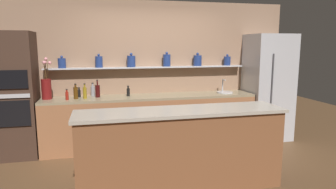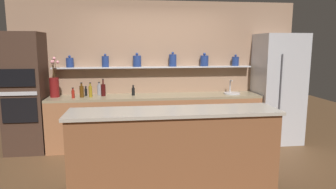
% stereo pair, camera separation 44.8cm
% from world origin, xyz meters
% --- Properties ---
extents(ground_plane, '(12.00, 12.00, 0.00)m').
position_xyz_m(ground_plane, '(0.00, 0.00, 0.00)').
color(ground_plane, brown).
extents(back_wall_unit, '(5.20, 0.28, 2.60)m').
position_xyz_m(back_wall_unit, '(-0.00, 1.60, 1.30)').
color(back_wall_unit, '#937056').
rests_on(back_wall_unit, ground_plane).
extents(back_counter_unit, '(3.72, 0.62, 0.92)m').
position_xyz_m(back_counter_unit, '(-0.07, 1.24, 0.46)').
color(back_counter_unit, '#99603D').
rests_on(back_counter_unit, ground_plane).
extents(island_counter, '(2.59, 0.61, 1.02)m').
position_xyz_m(island_counter, '(0.00, -0.46, 0.51)').
color(island_counter, brown).
rests_on(island_counter, ground_plane).
extents(refrigerator, '(0.79, 0.73, 2.01)m').
position_xyz_m(refrigerator, '(2.20, 1.20, 1.00)').
color(refrigerator, '#B7B7BC').
rests_on(refrigerator, ground_plane).
extents(oven_tower, '(0.64, 0.64, 2.02)m').
position_xyz_m(oven_tower, '(-2.28, 1.24, 1.01)').
color(oven_tower, '#3D281E').
rests_on(oven_tower, ground_plane).
extents(flower_vase, '(0.18, 0.18, 0.69)m').
position_xyz_m(flower_vase, '(-1.81, 1.30, 1.12)').
color(flower_vase, maroon).
rests_on(flower_vase, back_counter_unit).
extents(sink_fixture, '(0.30, 0.30, 0.25)m').
position_xyz_m(sink_fixture, '(1.33, 1.25, 0.94)').
color(sink_fixture, '#B7B7BC').
rests_on(sink_fixture, back_counter_unit).
extents(bottle_sauce_0, '(0.06, 0.06, 0.18)m').
position_xyz_m(bottle_sauce_0, '(-0.47, 1.30, 1.00)').
color(bottle_sauce_0, black).
rests_on(bottle_sauce_0, back_counter_unit).
extents(bottle_sauce_1, '(0.05, 0.05, 0.17)m').
position_xyz_m(bottle_sauce_1, '(-1.30, 1.38, 0.99)').
color(bottle_sauce_1, black).
rests_on(bottle_sauce_1, back_counter_unit).
extents(bottle_spirit_2, '(0.07, 0.07, 0.26)m').
position_xyz_m(bottle_spirit_2, '(-1.35, 1.21, 1.03)').
color(bottle_spirit_2, '#4C2D0C').
rests_on(bottle_spirit_2, back_counter_unit).
extents(bottle_spirit_3, '(0.07, 0.07, 0.24)m').
position_xyz_m(bottle_spirit_3, '(-1.08, 1.42, 1.02)').
color(bottle_spirit_3, gray).
rests_on(bottle_spirit_3, back_counter_unit).
extents(bottle_sauce_4, '(0.05, 0.05, 0.18)m').
position_xyz_m(bottle_sauce_4, '(-1.49, 1.15, 0.99)').
color(bottle_sauce_4, maroon).
rests_on(bottle_sauce_4, back_counter_unit).
extents(bottle_oil_5, '(0.06, 0.06, 0.25)m').
position_xyz_m(bottle_oil_5, '(-1.20, 1.20, 1.02)').
color(bottle_oil_5, olive).
rests_on(bottle_oil_5, back_counter_unit).
extents(bottle_wine_6, '(0.08, 0.08, 0.30)m').
position_xyz_m(bottle_wine_6, '(-0.99, 1.30, 1.03)').
color(bottle_wine_6, '#380C0C').
rests_on(bottle_wine_6, back_counter_unit).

